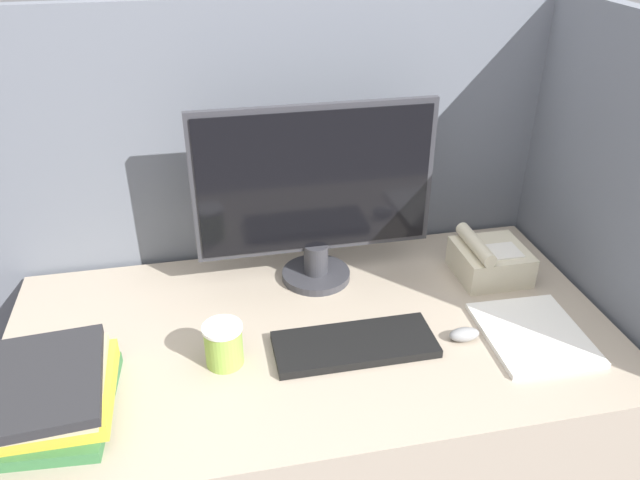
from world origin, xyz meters
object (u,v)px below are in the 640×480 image
object	(u,v)px
coffee_cup	(224,344)
desk_telephone	(489,260)
monitor	(315,196)
keyboard	(355,344)
mouse	(464,334)
book_stack	(53,393)

from	to	relation	value
coffee_cup	desk_telephone	world-z (taller)	desk_telephone
desk_telephone	monitor	bearing A→B (deg)	169.69
monitor	keyboard	distance (m)	0.39
keyboard	desk_telephone	xyz separation A→B (m)	(0.43, 0.22, 0.04)
monitor	mouse	size ratio (longest dim) A/B	8.38
book_stack	coffee_cup	bearing A→B (deg)	14.12
monitor	desk_telephone	size ratio (longest dim) A/B	3.36
monitor	book_stack	distance (m)	0.74
keyboard	desk_telephone	size ratio (longest dim) A/B	2.03
mouse	desk_telephone	distance (m)	0.30
coffee_cup	book_stack	world-z (taller)	book_stack
desk_telephone	coffee_cup	bearing A→B (deg)	-163.48
monitor	mouse	distance (m)	0.49
keyboard	desk_telephone	distance (m)	0.48
keyboard	book_stack	xyz separation A→B (m)	(-0.63, -0.07, 0.04)
monitor	coffee_cup	xyz separation A→B (m)	(-0.26, -0.30, -0.19)
monitor	desk_telephone	world-z (taller)	monitor
keyboard	coffee_cup	xyz separation A→B (m)	(-0.29, 0.01, 0.04)
mouse	desk_telephone	size ratio (longest dim) A/B	0.40
keyboard	monitor	bearing A→B (deg)	95.19
keyboard	book_stack	world-z (taller)	book_stack
keyboard	mouse	distance (m)	0.26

